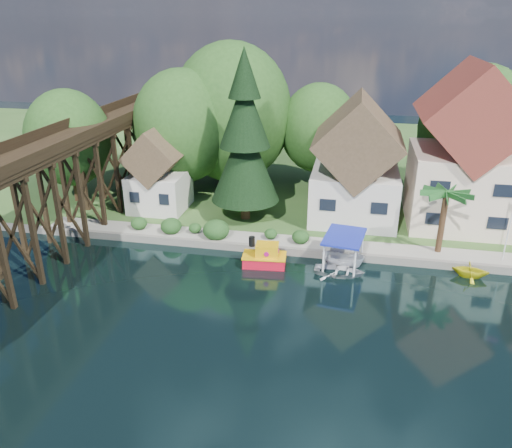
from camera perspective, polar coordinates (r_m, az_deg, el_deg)
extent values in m
plane|color=black|center=(33.35, -2.00, -9.24)|extent=(140.00, 140.00, 0.00)
cube|color=#2D5120|center=(64.22, 4.95, 7.07)|extent=(140.00, 52.00, 0.50)
cube|color=slate|center=(39.58, 6.30, -3.34)|extent=(60.00, 0.40, 0.62)
cube|color=gray|center=(40.57, 9.30, -2.48)|extent=(50.00, 2.60, 0.06)
cube|color=black|center=(38.13, -26.21, -0.67)|extent=(4.00, 0.36, 8.00)
cube|color=black|center=(40.49, -23.61, 1.10)|extent=(4.00, 0.36, 8.00)
cube|color=black|center=(42.96, -21.30, 2.67)|extent=(4.00, 0.36, 8.00)
cube|color=black|center=(45.53, -19.24, 4.07)|extent=(4.00, 0.36, 8.00)
cube|color=black|center=(48.16, -17.40, 5.31)|extent=(4.00, 0.36, 8.00)
cube|color=black|center=(50.87, -15.74, 6.41)|extent=(4.00, 0.36, 8.00)
cube|color=black|center=(53.62, -14.25, 7.40)|extent=(4.00, 0.36, 8.00)
cube|color=black|center=(56.43, -12.90, 8.29)|extent=(4.00, 0.36, 8.00)
cube|color=black|center=(59.27, -11.67, 9.09)|extent=(4.00, 0.36, 8.00)
cube|color=black|center=(42.50, -24.38, 7.72)|extent=(0.35, 44.00, 0.35)
cube|color=black|center=(40.59, -20.29, 7.71)|extent=(0.35, 44.00, 0.35)
cube|color=black|center=(41.45, -22.45, 8.12)|extent=(4.00, 44.00, 0.30)
cube|color=black|center=(42.46, -24.85, 8.83)|extent=(0.12, 44.00, 0.80)
cube|color=black|center=(40.27, -20.15, 8.87)|extent=(0.12, 44.00, 0.80)
cube|color=silver|center=(45.95, 11.12, 3.46)|extent=(7.50, 8.00, 4.50)
cube|color=#473625|center=(44.58, 11.60, 9.47)|extent=(7.64, 8.64, 7.64)
cube|color=black|center=(42.11, 8.19, 2.17)|extent=(1.35, 0.08, 1.00)
cube|color=black|center=(42.14, 13.89, 1.73)|extent=(1.35, 0.08, 1.00)
cube|color=beige|center=(47.05, 22.24, 3.90)|extent=(8.50, 8.50, 6.50)
cube|color=maroon|center=(45.57, 23.44, 11.40)|extent=(8.65, 9.18, 8.65)
cube|color=black|center=(42.51, 20.10, 2.75)|extent=(1.53, 0.08, 1.00)
cube|color=black|center=(43.55, 26.28, 2.20)|extent=(1.53, 0.08, 1.00)
cube|color=silver|center=(48.06, -10.94, 3.72)|extent=(5.00, 5.00, 3.50)
cube|color=#473625|center=(47.03, -11.27, 7.80)|extent=(5.09, 5.40, 5.09)
cube|color=black|center=(46.36, -13.71, 2.98)|extent=(0.90, 0.08, 1.00)
cube|color=black|center=(45.28, -10.48, 2.78)|extent=(0.90, 0.08, 1.00)
cylinder|color=#382314|center=(51.55, -8.12, 5.82)|extent=(0.50, 0.50, 4.50)
ellipsoid|color=#22481A|center=(50.37, -8.42, 10.98)|extent=(4.40, 4.40, 5.06)
cylinder|color=#382314|center=(54.05, -2.71, 7.08)|extent=(0.50, 0.50, 4.95)
ellipsoid|color=#22481A|center=(52.85, -2.82, 12.53)|extent=(5.00, 5.00, 5.75)
cylinder|color=#382314|center=(53.76, 6.97, 6.34)|extent=(0.50, 0.50, 4.05)
ellipsoid|color=#22481A|center=(52.70, 7.19, 10.80)|extent=(4.00, 4.00, 4.60)
cylinder|color=#382314|center=(54.76, 22.87, 5.24)|extent=(0.50, 0.50, 4.50)
ellipsoid|color=#22481A|center=(53.66, 23.65, 10.06)|extent=(4.60, 4.60, 5.29)
cylinder|color=#382314|center=(52.36, -19.98, 4.65)|extent=(0.50, 0.50, 4.05)
ellipsoid|color=#22481A|center=(51.28, -20.63, 9.18)|extent=(4.00, 4.00, 4.60)
ellipsoid|color=#173A14|center=(42.75, -9.69, -0.07)|extent=(1.98, 1.98, 1.53)
ellipsoid|color=#173A14|center=(42.44, -7.01, -0.33)|extent=(1.54, 1.54, 1.19)
ellipsoid|color=#173A14|center=(41.34, -4.60, -0.49)|extent=(2.20, 2.20, 1.70)
ellipsoid|color=#173A14|center=(44.07, -13.25, 0.23)|extent=(1.76, 1.76, 1.36)
ellipsoid|color=#173A14|center=(41.07, 1.70, -0.98)|extent=(1.54, 1.54, 1.19)
ellipsoid|color=#173A14|center=(40.46, 5.12, -1.32)|extent=(1.76, 1.76, 1.36)
cylinder|color=#382314|center=(45.04, -1.22, 2.31)|extent=(0.82, 0.82, 2.75)
cone|color=black|center=(43.75, -1.26, 7.37)|extent=(6.05, 6.05, 7.33)
cone|color=black|center=(42.83, -1.31, 12.69)|extent=(4.40, 4.40, 5.96)
cone|color=black|center=(42.37, -1.35, 16.96)|extent=(2.75, 2.75, 4.12)
cylinder|color=#382314|center=(40.74, 20.47, -0.08)|extent=(0.46, 0.46, 4.62)
ellipsoid|color=#194C1D|center=(39.88, 20.96, 3.25)|extent=(4.99, 4.99, 1.05)
cylinder|color=white|center=(40.94, 27.07, 0.23)|extent=(0.09, 0.09, 6.37)
cube|color=red|center=(38.04, 0.96, -4.24)|extent=(3.31, 1.96, 0.85)
cube|color=#E4A60C|center=(37.84, 0.96, -3.62)|extent=(3.42, 2.08, 0.11)
cube|color=#E4A60C|center=(37.62, 1.29, -3.03)|extent=(1.80, 1.41, 1.06)
cylinder|color=black|center=(37.43, -0.48, -2.00)|extent=(0.47, 0.47, 0.74)
cylinder|color=#B10D68|center=(37.04, 1.20, -3.48)|extent=(0.39, 0.12, 0.38)
cylinder|color=#B10D68|center=(38.21, 1.37, -2.61)|extent=(0.39, 0.12, 0.38)
cylinder|color=#B10D68|center=(37.57, 2.57, -3.09)|extent=(0.12, 0.39, 0.38)
imported|color=silver|center=(37.24, 9.52, -5.20)|extent=(3.79, 2.79, 0.76)
imported|color=white|center=(38.28, 9.88, -3.99)|extent=(3.39, 1.68, 1.25)
cube|color=#1B29B1|center=(37.48, 10.08, -1.42)|extent=(3.33, 4.38, 0.15)
cylinder|color=white|center=(36.25, 11.21, -4.37)|extent=(0.15, 0.15, 2.26)
cylinder|color=white|center=(39.40, 12.04, -2.14)|extent=(0.15, 0.15, 2.26)
cylinder|color=white|center=(36.57, 7.71, -3.87)|extent=(0.15, 0.15, 2.26)
cylinder|color=white|center=(39.69, 8.82, -1.69)|extent=(0.15, 0.15, 2.26)
imported|color=yellow|center=(39.49, 23.34, -4.72)|extent=(2.81, 2.52, 1.34)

